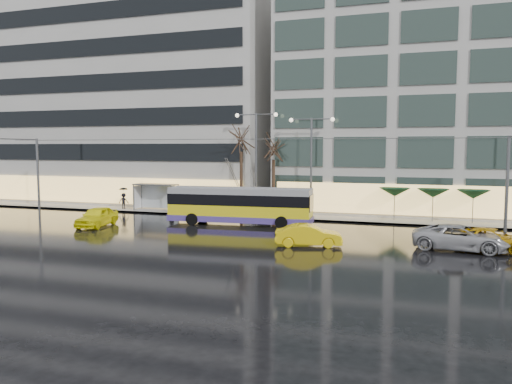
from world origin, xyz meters
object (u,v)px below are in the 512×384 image
at_px(bus_shelter, 153,191).
at_px(street_lamp_near, 256,149).
at_px(taxi_a, 97,217).
at_px(trolleybus, 240,207).

distance_m(bus_shelter, street_lamp_near, 11.14).
xyz_separation_m(bus_shelter, street_lamp_near, (10.38, 0.11, 4.03)).
distance_m(bus_shelter, taxi_a, 9.72).
bearing_deg(bus_shelter, street_lamp_near, 0.63).
bearing_deg(bus_shelter, taxi_a, -86.85).
bearing_deg(street_lamp_near, taxi_a, -135.33).
distance_m(trolleybus, bus_shelter, 12.00).
relative_size(street_lamp_near, taxi_a, 2.00).
distance_m(trolleybus, street_lamp_near, 7.05).
relative_size(bus_shelter, taxi_a, 0.93).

